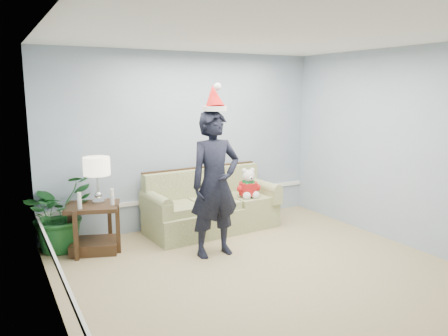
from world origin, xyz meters
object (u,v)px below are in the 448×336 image
Objects in this scene: sofa at (211,208)px; teddy_bear at (249,187)px; man at (215,184)px; houseplant at (59,212)px; side_table at (94,233)px; table_lamp at (97,168)px.

sofa is 4.37× the size of teddy_bear.
man is at bearing -133.68° from teddy_bear.
houseplant is at bearing -179.59° from teddy_bear.
sofa is at bearing 3.14° from side_table.
teddy_bear is (0.97, 0.74, -0.28)m from man.
table_lamp is at bearing -175.59° from teddy_bear.
side_table is 0.55m from houseplant.
table_lamp is at bearing 143.53° from man.
man is at bearing -117.14° from sofa.
man is (1.37, -0.87, 0.69)m from side_table.
teddy_bear is at bearing -26.30° from sofa.
teddy_bear is (2.33, -0.13, 0.41)m from side_table.
houseplant is 2.23× the size of teddy_bear.
sofa is at bearing 1.63° from table_lamp.
table_lamp is 1.33× the size of teddy_bear.
man is (1.27, -0.92, -0.17)m from table_lamp.
teddy_bear is at bearing -8.61° from houseplant.
table_lamp is 0.60× the size of houseplant.
man is 4.04× the size of teddy_bear.
teddy_bear is at bearing -4.61° from table_lamp.
sofa is 0.67m from teddy_bear.
houseplant reaches higher than sofa.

